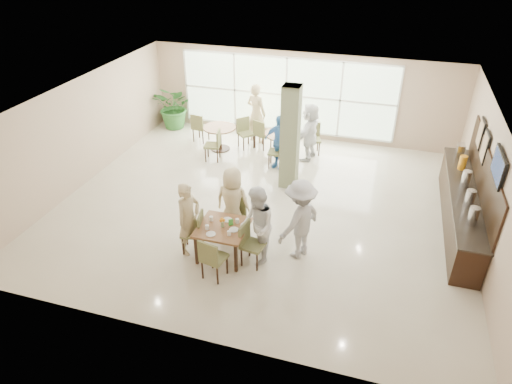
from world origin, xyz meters
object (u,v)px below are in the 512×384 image
(round_table_left, at_px, (220,133))
(adult_a, at_px, (279,142))
(main_table, at_px, (223,230))
(teen_standing, at_px, (300,220))
(buffet_counter, at_px, (462,205))
(potted_plant, at_px, (175,107))
(adult_b, at_px, (310,132))
(teen_left, at_px, (189,219))
(teen_right, at_px, (257,226))
(teen_far, at_px, (233,202))
(adult_standing, at_px, (256,113))
(round_table_right, at_px, (284,138))

(round_table_left, relative_size, adult_a, 0.63)
(main_table, height_order, teen_standing, teen_standing)
(main_table, relative_size, buffet_counter, 0.22)
(main_table, bearing_deg, buffet_counter, 28.72)
(buffet_counter, height_order, potted_plant, buffet_counter)
(main_table, relative_size, adult_b, 0.59)
(teen_left, xyz_separation_m, teen_right, (1.47, 0.12, 0.04))
(teen_left, bearing_deg, round_table_left, 36.40)
(teen_far, xyz_separation_m, teen_standing, (1.61, -0.37, 0.07))
(buffet_counter, bearing_deg, teen_standing, -147.04)
(teen_right, relative_size, adult_b, 1.00)
(buffet_counter, relative_size, potted_plant, 3.10)
(round_table_left, relative_size, teen_right, 0.58)
(buffet_counter, xyz_separation_m, adult_a, (-4.82, 1.64, 0.25))
(main_table, height_order, round_table_left, same)
(potted_plant, relative_size, adult_standing, 0.79)
(teen_right, relative_size, adult_standing, 0.90)
(round_table_right, bearing_deg, round_table_left, -176.95)
(round_table_right, xyz_separation_m, teen_left, (-0.82, -5.15, 0.24))
(buffet_counter, height_order, adult_standing, buffet_counter)
(potted_plant, distance_m, adult_a, 4.55)
(teen_far, bearing_deg, buffet_counter, -156.37)
(buffet_counter, distance_m, potted_plant, 9.63)
(main_table, xyz_separation_m, adult_standing, (-1.05, 5.92, 0.30))
(potted_plant, distance_m, adult_b, 4.98)
(main_table, distance_m, teen_right, 0.76)
(main_table, xyz_separation_m, teen_standing, (1.53, 0.50, 0.24))
(teen_left, distance_m, adult_standing, 5.98)
(adult_standing, bearing_deg, adult_b, 178.23)
(round_table_right, height_order, adult_a, adult_a)
(main_table, bearing_deg, potted_plant, 123.14)
(main_table, distance_m, teen_standing, 1.63)
(main_table, xyz_separation_m, buffet_counter, (4.93, 2.70, -0.11))
(round_table_left, distance_m, adult_b, 2.82)
(adult_a, bearing_deg, adult_b, 65.49)
(round_table_left, bearing_deg, adult_standing, 45.61)
(teen_right, bearing_deg, buffet_counter, 97.25)
(potted_plant, bearing_deg, teen_right, -52.06)
(adult_b, bearing_deg, round_table_right, -74.62)
(round_table_right, xyz_separation_m, adult_standing, (-1.13, 0.82, 0.37))
(teen_far, height_order, adult_b, adult_b)
(main_table, xyz_separation_m, round_table_left, (-1.96, 5.00, -0.11))
(adult_a, relative_size, adult_b, 0.93)
(buffet_counter, height_order, adult_a, buffet_counter)
(round_table_right, distance_m, teen_standing, 4.84)
(main_table, xyz_separation_m, teen_left, (-0.74, -0.05, 0.17))
(buffet_counter, distance_m, teen_left, 6.30)
(teen_right, height_order, adult_b, teen_right)
(teen_left, height_order, teen_standing, teen_standing)
(round_table_left, distance_m, potted_plant, 2.41)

